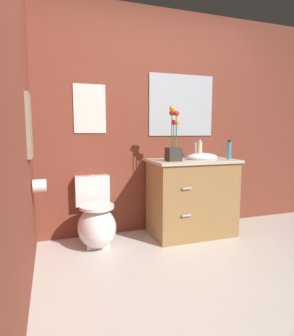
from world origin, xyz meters
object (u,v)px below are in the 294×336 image
at_px(lotion_bottle, 200,150).
at_px(toilet_paper_roll, 40,186).
at_px(wall_poster, 90,109).
at_px(hanging_towel, 29,126).
at_px(vanity_cabinet, 192,196).
at_px(wall_mirror, 182,105).
at_px(toilet, 96,222).
at_px(flower_vase, 174,145).
at_px(soap_bottle, 229,150).

distance_m(lotion_bottle, toilet_paper_roll, 1.73).
bearing_deg(wall_poster, hanging_towel, -135.58).
relative_size(vanity_cabinet, lotion_bottle, 4.82).
xyz_separation_m(hanging_towel, toilet_paper_roll, (0.06, 0.09, -0.51)).
height_order(wall_poster, wall_mirror, wall_mirror).
height_order(toilet, flower_vase, flower_vase).
xyz_separation_m(lotion_bottle, toilet_paper_roll, (-1.69, -0.23, -0.26)).
bearing_deg(soap_bottle, toilet, 174.13).
xyz_separation_m(flower_vase, lotion_bottle, (0.39, 0.15, -0.07)).
relative_size(vanity_cabinet, toilet_paper_roll, 9.32).
xyz_separation_m(lotion_bottle, wall_mirror, (-0.12, 0.23, 0.51)).
relative_size(vanity_cabinet, flower_vase, 1.84).
relative_size(lotion_bottle, hanging_towel, 0.41).
height_order(soap_bottle, hanging_towel, hanging_towel).
relative_size(soap_bottle, hanging_towel, 0.41).
relative_size(toilet, soap_bottle, 3.25).
bearing_deg(lotion_bottle, vanity_cabinet, -152.04).
bearing_deg(toilet, hanging_towel, -153.19).
xyz_separation_m(vanity_cabinet, lotion_bottle, (0.12, 0.06, 0.51)).
bearing_deg(soap_bottle, toilet_paper_roll, -178.58).
bearing_deg(wall_mirror, vanity_cabinet, -89.46).
bearing_deg(toilet, wall_poster, 90.00).
height_order(vanity_cabinet, soap_bottle, soap_bottle).
xyz_separation_m(soap_bottle, wall_mirror, (-0.38, 0.42, 0.51)).
distance_m(vanity_cabinet, wall_poster, 1.46).
xyz_separation_m(wall_poster, hanging_towel, (-0.56, -0.55, -0.19)).
bearing_deg(toilet_paper_roll, toilet, 21.11).
xyz_separation_m(wall_poster, toilet_paper_roll, (-0.51, -0.46, -0.70)).
bearing_deg(soap_bottle, vanity_cabinet, 162.13).
distance_m(flower_vase, toilet_paper_roll, 1.34).
bearing_deg(lotion_bottle, toilet, -178.26).
relative_size(flower_vase, toilet_paper_roll, 5.08).
relative_size(wall_mirror, toilet_paper_roll, 7.27).
distance_m(wall_poster, hanging_towel, 0.81).
height_order(vanity_cabinet, toilet_paper_roll, vanity_cabinet).
relative_size(toilet, wall_poster, 1.36).
relative_size(soap_bottle, wall_poster, 0.42).
bearing_deg(wall_mirror, toilet_paper_roll, -163.52).
xyz_separation_m(soap_bottle, toilet_paper_roll, (-1.95, -0.05, -0.26)).
distance_m(soap_bottle, lotion_bottle, 0.32).
xyz_separation_m(soap_bottle, wall_poster, (-1.44, 0.42, 0.44)).
bearing_deg(wall_poster, flower_vase, -25.93).
distance_m(toilet, hanging_towel, 1.14).
height_order(vanity_cabinet, hanging_towel, hanging_towel).
distance_m(soap_bottle, wall_mirror, 0.76).
bearing_deg(hanging_towel, toilet_paper_roll, 58.11).
relative_size(toilet, lotion_bottle, 3.25).
distance_m(flower_vase, soap_bottle, 0.65).
xyz_separation_m(flower_vase, soap_bottle, (0.65, -0.03, -0.07)).
xyz_separation_m(wall_mirror, toilet_paper_roll, (-1.57, -0.46, -0.77)).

